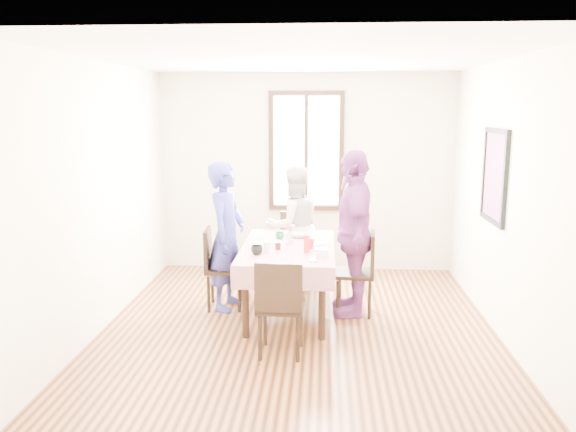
# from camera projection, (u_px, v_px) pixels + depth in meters

# --- Properties ---
(ground) EXTENTS (4.50, 4.50, 0.00)m
(ground) POSITION_uv_depth(u_px,v_px,m) (298.00, 327.00, 5.96)
(ground) COLOR #331A0C
(ground) RESTS_ON ground
(back_wall) EXTENTS (4.00, 0.00, 4.00)m
(back_wall) POSITION_uv_depth(u_px,v_px,m) (306.00, 173.00, 7.91)
(back_wall) COLOR beige
(back_wall) RESTS_ON ground
(right_wall) EXTENTS (0.00, 4.50, 4.50)m
(right_wall) POSITION_uv_depth(u_px,v_px,m) (504.00, 200.00, 5.58)
(right_wall) COLOR beige
(right_wall) RESTS_ON ground
(window_frame) EXTENTS (1.02, 0.06, 1.62)m
(window_frame) POSITION_uv_depth(u_px,v_px,m) (306.00, 151.00, 7.84)
(window_frame) COLOR black
(window_frame) RESTS_ON back_wall
(window_pane) EXTENTS (0.90, 0.02, 1.50)m
(window_pane) POSITION_uv_depth(u_px,v_px,m) (306.00, 151.00, 7.85)
(window_pane) COLOR white
(window_pane) RESTS_ON back_wall
(art_poster) EXTENTS (0.04, 0.76, 0.96)m
(art_poster) POSITION_uv_depth(u_px,v_px,m) (495.00, 176.00, 5.84)
(art_poster) COLOR red
(art_poster) RESTS_ON right_wall
(dining_table) EXTENTS (0.87, 1.55, 0.75)m
(dining_table) POSITION_uv_depth(u_px,v_px,m) (288.00, 280.00, 6.30)
(dining_table) COLOR black
(dining_table) RESTS_ON ground
(tablecloth) EXTENTS (0.99, 1.67, 0.01)m
(tablecloth) POSITION_uv_depth(u_px,v_px,m) (288.00, 246.00, 6.23)
(tablecloth) COLOR #610315
(tablecloth) RESTS_ON dining_table
(chair_left) EXTENTS (0.45, 0.45, 0.91)m
(chair_left) POSITION_uv_depth(u_px,v_px,m) (225.00, 268.00, 6.47)
(chair_left) COLOR black
(chair_left) RESTS_ON ground
(chair_right) EXTENTS (0.45, 0.45, 0.91)m
(chair_right) POSITION_uv_depth(u_px,v_px,m) (354.00, 273.00, 6.29)
(chair_right) COLOR black
(chair_right) RESTS_ON ground
(chair_far) EXTENTS (0.47, 0.47, 0.91)m
(chair_far) POSITION_uv_depth(u_px,v_px,m) (294.00, 250.00, 7.33)
(chair_far) COLOR black
(chair_far) RESTS_ON ground
(chair_near) EXTENTS (0.44, 0.44, 0.91)m
(chair_near) POSITION_uv_depth(u_px,v_px,m) (281.00, 306.00, 5.24)
(chair_near) COLOR black
(chair_near) RESTS_ON ground
(person_left) EXTENTS (0.50, 0.67, 1.65)m
(person_left) POSITION_uv_depth(u_px,v_px,m) (226.00, 236.00, 6.40)
(person_left) COLOR navy
(person_left) RESTS_ON ground
(person_far) EXTENTS (0.92, 0.84, 1.53)m
(person_far) POSITION_uv_depth(u_px,v_px,m) (294.00, 226.00, 7.26)
(person_far) COLOR beige
(person_far) RESTS_ON ground
(person_right) EXTENTS (0.47, 1.07, 1.80)m
(person_right) POSITION_uv_depth(u_px,v_px,m) (354.00, 233.00, 6.21)
(person_right) COLOR #763374
(person_right) RESTS_ON ground
(mug_black) EXTENTS (0.14, 0.14, 0.09)m
(mug_black) POSITION_uv_depth(u_px,v_px,m) (257.00, 250.00, 5.85)
(mug_black) COLOR black
(mug_black) RESTS_ON tablecloth
(mug_flag) EXTENTS (0.15, 0.15, 0.10)m
(mug_flag) POSITION_uv_depth(u_px,v_px,m) (310.00, 244.00, 6.10)
(mug_flag) COLOR red
(mug_flag) RESTS_ON tablecloth
(mug_green) EXTENTS (0.10, 0.10, 0.08)m
(mug_green) POSITION_uv_depth(u_px,v_px,m) (280.00, 235.00, 6.56)
(mug_green) COLOR #0C7226
(mug_green) RESTS_ON tablecloth
(serving_bowl) EXTENTS (0.21, 0.21, 0.05)m
(serving_bowl) POSITION_uv_depth(u_px,v_px,m) (299.00, 235.00, 6.63)
(serving_bowl) COLOR white
(serving_bowl) RESTS_ON tablecloth
(juice_carton) EXTENTS (0.06, 0.06, 0.19)m
(juice_carton) POSITION_uv_depth(u_px,v_px,m) (307.00, 244.00, 5.93)
(juice_carton) COLOR red
(juice_carton) RESTS_ON tablecloth
(butter_tub) EXTENTS (0.13, 0.13, 0.06)m
(butter_tub) POSITION_uv_depth(u_px,v_px,m) (322.00, 253.00, 5.79)
(butter_tub) COLOR white
(butter_tub) RESTS_ON tablecloth
(jam_jar) EXTENTS (0.06, 0.06, 0.08)m
(jam_jar) POSITION_uv_depth(u_px,v_px,m) (278.00, 246.00, 6.06)
(jam_jar) COLOR black
(jam_jar) RESTS_ON tablecloth
(drinking_glass) EXTENTS (0.07, 0.07, 0.10)m
(drinking_glass) POSITION_uv_depth(u_px,v_px,m) (267.00, 247.00, 5.98)
(drinking_glass) COLOR silver
(drinking_glass) RESTS_ON tablecloth
(smartphone) EXTENTS (0.08, 0.15, 0.01)m
(smartphone) POSITION_uv_depth(u_px,v_px,m) (313.00, 260.00, 5.64)
(smartphone) COLOR black
(smartphone) RESTS_ON tablecloth
(flower_vase) EXTENTS (0.07, 0.07, 0.14)m
(flower_vase) POSITION_uv_depth(u_px,v_px,m) (289.00, 238.00, 6.28)
(flower_vase) COLOR silver
(flower_vase) RESTS_ON tablecloth
(plate_left) EXTENTS (0.20, 0.20, 0.01)m
(plate_left) POSITION_uv_depth(u_px,v_px,m) (262.00, 243.00, 6.33)
(plate_left) COLOR white
(plate_left) RESTS_ON tablecloth
(plate_right) EXTENTS (0.20, 0.20, 0.01)m
(plate_right) POSITION_uv_depth(u_px,v_px,m) (313.00, 244.00, 6.31)
(plate_right) COLOR white
(plate_right) RESTS_ON tablecloth
(plate_far) EXTENTS (0.20, 0.20, 0.01)m
(plate_far) POSITION_uv_depth(u_px,v_px,m) (293.00, 233.00, 6.82)
(plate_far) COLOR white
(plate_far) RESTS_ON tablecloth
(butter_lid) EXTENTS (0.12, 0.12, 0.01)m
(butter_lid) POSITION_uv_depth(u_px,v_px,m) (322.00, 249.00, 5.78)
(butter_lid) COLOR blue
(butter_lid) RESTS_ON butter_tub
(flower_bunch) EXTENTS (0.09, 0.09, 0.10)m
(flower_bunch) POSITION_uv_depth(u_px,v_px,m) (289.00, 227.00, 6.26)
(flower_bunch) COLOR yellow
(flower_bunch) RESTS_ON flower_vase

